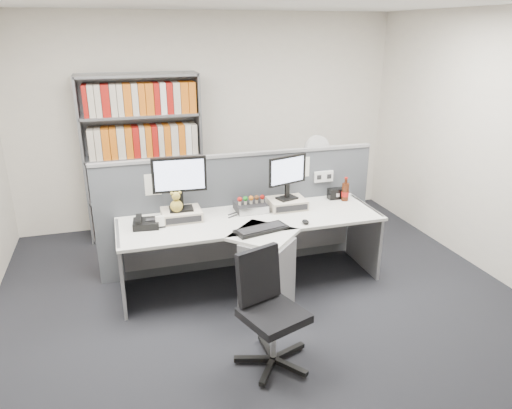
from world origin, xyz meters
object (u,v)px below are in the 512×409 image
object	(u,v)px
cola_bottle	(345,192)
office_chair	(268,306)
desktop_pc	(251,207)
keyboard	(261,229)
filing_cabinet	(314,202)
shelving_unit	(144,159)
desk	(258,251)
speaker	(336,194)
monitor_left	(179,179)
desk_phone	(145,223)
monitor_right	(288,174)
desk_fan	(316,151)
mouse	(306,222)
desk_calendar	(160,222)

from	to	relation	value
cola_bottle	office_chair	world-z (taller)	cola_bottle
desktop_pc	keyboard	bearing A→B (deg)	-95.64
office_chair	filing_cabinet	bearing A→B (deg)	59.34
keyboard	desktop_pc	bearing A→B (deg)	84.36
cola_bottle	shelving_unit	world-z (taller)	shelving_unit
desk	speaker	distance (m)	1.21
keyboard	desk	bearing A→B (deg)	89.54
monitor_left	desk_phone	bearing A→B (deg)	-164.93
monitor_right	monitor_left	bearing A→B (deg)	179.99
monitor_left	keyboard	size ratio (longest dim) A/B	0.99
desk_phone	desk_fan	distance (m)	2.50
desk_phone	shelving_unit	distance (m)	1.58
shelving_unit	mouse	bearing A→B (deg)	-54.73
monitor_right	keyboard	distance (m)	0.76
monitor_right	speaker	distance (m)	0.71
speaker	office_chair	world-z (taller)	office_chair
mouse	desktop_pc	bearing A→B (deg)	129.74
filing_cabinet	desk	bearing A→B (deg)	-130.61
speaker	cola_bottle	world-z (taller)	cola_bottle
desktop_pc	speaker	bearing A→B (deg)	4.90
keyboard	mouse	size ratio (longest dim) A/B	5.37
desk_phone	speaker	size ratio (longest dim) A/B	1.48
monitor_right	cola_bottle	world-z (taller)	monitor_right
monitor_right	desktop_pc	xyz separation A→B (m)	(-0.38, 0.03, -0.33)
speaker	desk_fan	world-z (taller)	desk_fan
desk_calendar	speaker	world-z (taller)	speaker
keyboard	desk_calendar	world-z (taller)	desk_calendar
desk	monitor_right	size ratio (longest dim) A/B	5.66
monitor_right	desk_calendar	distance (m)	1.37
desktop_pc	speaker	distance (m)	1.01
desk	desktop_pc	world-z (taller)	desktop_pc
monitor_left	speaker	xyz separation A→B (m)	(1.72, 0.12, -0.36)
desk_calendar	speaker	xyz separation A→B (m)	(1.94, 0.26, 0.01)
mouse	monitor_right	bearing A→B (deg)	93.00
monitor_right	cola_bottle	bearing A→B (deg)	2.89
desktop_pc	office_chair	xyz separation A→B (m)	(-0.27, -1.41, -0.28)
desktop_pc	cola_bottle	xyz separation A→B (m)	(1.07, 0.00, 0.06)
monitor_right	desk_fan	size ratio (longest dim) A/B	0.85
desk_calendar	office_chair	distance (m)	1.44
office_chair	cola_bottle	bearing A→B (deg)	46.51
monitor_right	cola_bottle	xyz separation A→B (m)	(0.69, 0.03, -0.28)
keyboard	filing_cabinet	bearing A→B (deg)	51.66
desktop_pc	monitor_left	bearing A→B (deg)	-177.37
desk	office_chair	size ratio (longest dim) A/B	2.88
desktop_pc	mouse	world-z (taller)	desktop_pc
desk	desk_fan	bearing A→B (deg)	49.38
shelving_unit	filing_cabinet	bearing A→B (deg)	-12.07
speaker	cola_bottle	bearing A→B (deg)	-51.30
desk_fan	office_chair	distance (m)	2.84
desktop_pc	mouse	size ratio (longest dim) A/B	3.12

